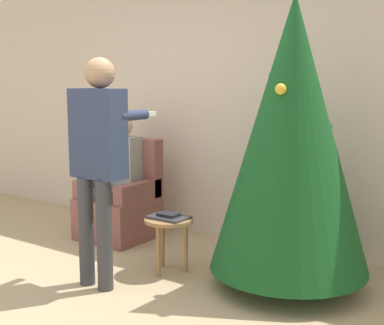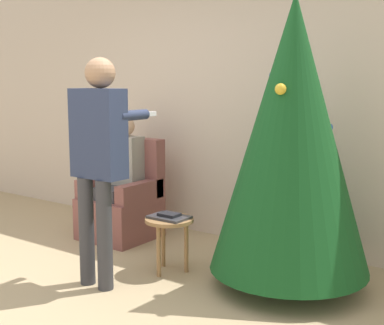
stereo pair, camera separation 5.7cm
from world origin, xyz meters
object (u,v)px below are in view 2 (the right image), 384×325
at_px(christmas_tree, 292,135).
at_px(person_seated, 120,172).
at_px(person_standing, 99,150).
at_px(armchair, 123,204).
at_px(side_stool, 169,227).

bearing_deg(christmas_tree, person_seated, 173.74).
distance_m(christmas_tree, person_standing, 1.47).
bearing_deg(person_standing, person_seated, 126.22).
distance_m(christmas_tree, armchair, 2.17).
relative_size(person_seated, person_standing, 0.70).
xyz_separation_m(christmas_tree, person_seated, (-1.98, 0.22, -0.52)).
distance_m(armchair, person_standing, 1.49).
xyz_separation_m(christmas_tree, armchair, (-1.98, 0.25, -0.85)).
relative_size(armchair, person_seated, 0.81).
bearing_deg(side_stool, christmas_tree, 16.16).
distance_m(christmas_tree, side_stool, 1.28).
bearing_deg(side_stool, person_seated, 154.04).
xyz_separation_m(armchair, person_seated, (0.00, -0.03, 0.33)).
relative_size(christmas_tree, person_standing, 1.26).
bearing_deg(person_seated, christmas_tree, -6.26).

